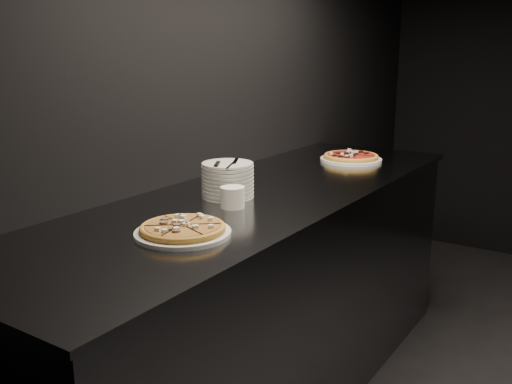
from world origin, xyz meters
The scene contains 7 objects.
wall_left centered at (-2.50, 0.00, 1.40)m, with size 0.02×5.00×2.80m, color black.
counter centered at (-2.13, 0.00, 0.46)m, with size 0.74×2.44×0.92m.
pizza_mushroom centered at (-2.03, -0.58, 0.94)m, with size 0.33×0.33×0.03m.
pizza_tomato centered at (-2.10, 0.78, 0.94)m, with size 0.31×0.31×0.04m.
plate_stack centered at (-2.19, -0.13, 0.99)m, with size 0.19×0.19×0.13m.
cutlery centered at (-2.19, -0.14, 1.05)m, with size 0.09×0.20×0.01m.
ramekin centered at (-2.09, -0.25, 0.96)m, with size 0.09×0.09×0.08m.
Camera 1 is at (-0.94, -1.83, 1.47)m, focal length 40.00 mm.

